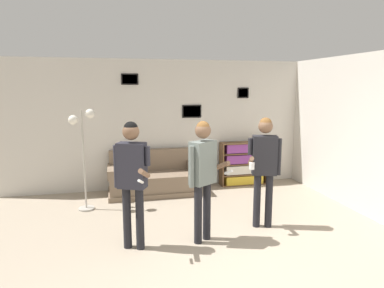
# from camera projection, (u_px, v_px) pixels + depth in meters

# --- Properties ---
(ground_plane) EXTENTS (20.00, 20.00, 0.00)m
(ground_plane) POSITION_uv_depth(u_px,v_px,m) (256.00, 285.00, 3.76)
(ground_plane) COLOR gray
(wall_back) EXTENTS (7.59, 0.08, 2.70)m
(wall_back) POSITION_uv_depth(u_px,v_px,m) (184.00, 124.00, 7.32)
(wall_back) COLOR beige
(wall_back) RESTS_ON ground_plane
(wall_right) EXTENTS (0.06, 6.31, 2.70)m
(wall_right) POSITION_uv_depth(u_px,v_px,m) (353.00, 133.00, 5.99)
(wall_right) COLOR beige
(wall_right) RESTS_ON ground_plane
(couch) EXTENTS (1.75, 0.80, 0.86)m
(couch) POSITION_uv_depth(u_px,v_px,m) (152.00, 179.00, 6.93)
(couch) COLOR #7A6651
(couch) RESTS_ON ground_plane
(bookshelf) EXTENTS (1.04, 0.30, 0.95)m
(bookshelf) POSITION_uv_depth(u_px,v_px,m) (243.00, 163.00, 7.54)
(bookshelf) COLOR brown
(bookshelf) RESTS_ON ground_plane
(floor_lamp) EXTENTS (0.44, 0.28, 1.77)m
(floor_lamp) POSITION_uv_depth(u_px,v_px,m) (83.00, 140.00, 5.85)
(floor_lamp) COLOR #ADA89E
(floor_lamp) RESTS_ON ground_plane
(person_player_foreground_left) EXTENTS (0.46, 0.58, 1.71)m
(person_player_foreground_left) POSITION_uv_depth(u_px,v_px,m) (132.00, 172.00, 4.44)
(person_player_foreground_left) COLOR black
(person_player_foreground_left) RESTS_ON ground_plane
(person_player_foreground_center) EXTENTS (0.60, 0.37, 1.70)m
(person_player_foreground_center) POSITION_uv_depth(u_px,v_px,m) (203.00, 169.00, 4.65)
(person_player_foreground_center) COLOR black
(person_player_foreground_center) RESTS_ON ground_plane
(person_watcher_holding_cup) EXTENTS (0.57, 0.39, 1.70)m
(person_watcher_holding_cup) POSITION_uv_depth(u_px,v_px,m) (264.00, 161.00, 5.14)
(person_watcher_holding_cup) COLOR black
(person_watcher_holding_cup) RESTS_ON ground_plane
(bottle_on_floor) EXTENTS (0.07, 0.07, 0.24)m
(bottle_on_floor) POSITION_uv_depth(u_px,v_px,m) (128.00, 202.00, 6.15)
(bottle_on_floor) COLOR #3D6638
(bottle_on_floor) RESTS_ON ground_plane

